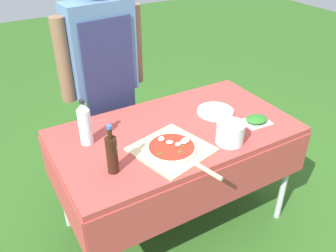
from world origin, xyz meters
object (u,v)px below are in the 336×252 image
object	(u,v)px
prep_table	(175,140)
herb_container	(257,120)
pizza_on_peel	(173,149)
plate_stack	(215,111)
water_bottle	(85,123)
person_cook	(103,71)
mixing_tub	(230,133)
oil_bottle	(112,154)

from	to	relation	value
prep_table	herb_container	world-z (taller)	herb_container
pizza_on_peel	plate_stack	world-z (taller)	pizza_on_peel
prep_table	water_bottle	size ratio (longest dim) A/B	5.32
person_cook	prep_table	bearing A→B (deg)	102.74
person_cook	pizza_on_peel	world-z (taller)	person_cook
water_bottle	plate_stack	world-z (taller)	water_bottle
pizza_on_peel	herb_container	distance (m)	0.61
mixing_tub	plate_stack	size ratio (longest dim) A/B	0.67
person_cook	herb_container	distance (m)	1.07
prep_table	pizza_on_peel	size ratio (longest dim) A/B	2.56
oil_bottle	mixing_tub	bearing A→B (deg)	-7.69
mixing_tub	plate_stack	world-z (taller)	mixing_tub
pizza_on_peel	herb_container	bearing A→B (deg)	-14.54
herb_container	plate_stack	bearing A→B (deg)	122.81
herb_container	mixing_tub	bearing A→B (deg)	-163.30
person_cook	herb_container	size ratio (longest dim) A/B	9.42
person_cook	oil_bottle	size ratio (longest dim) A/B	6.00
pizza_on_peel	plate_stack	xyz separation A→B (m)	(0.46, 0.22, -0.00)
oil_bottle	herb_container	distance (m)	0.96
person_cook	water_bottle	distance (m)	0.58
prep_table	mixing_tub	xyz separation A→B (m)	(0.19, -0.27, 0.14)
prep_table	oil_bottle	world-z (taller)	oil_bottle
pizza_on_peel	mixing_tub	world-z (taller)	mixing_tub
oil_bottle	plate_stack	distance (m)	0.84
pizza_on_peel	water_bottle	bearing A→B (deg)	126.28
pizza_on_peel	water_bottle	distance (m)	0.51
oil_bottle	prep_table	bearing A→B (deg)	20.55
mixing_tub	plate_stack	distance (m)	0.34
herb_container	plate_stack	distance (m)	0.27
person_cook	herb_container	xyz separation A→B (m)	(0.67, -0.81, -0.17)
mixing_tub	pizza_on_peel	bearing A→B (deg)	164.56
water_bottle	mixing_tub	distance (m)	0.81
prep_table	pizza_on_peel	distance (m)	0.24
oil_bottle	water_bottle	world-z (taller)	water_bottle
mixing_tub	plate_stack	xyz separation A→B (m)	(0.14, 0.31, -0.05)
pizza_on_peel	prep_table	bearing A→B (deg)	40.43
prep_table	plate_stack	xyz separation A→B (m)	(0.33, 0.04, 0.09)
prep_table	mixing_tub	world-z (taller)	mixing_tub
water_bottle	person_cook	bearing A→B (deg)	57.85
person_cook	plate_stack	world-z (taller)	person_cook
water_bottle	plate_stack	distance (m)	0.85
person_cook	oil_bottle	xyz separation A→B (m)	(-0.28, -0.80, -0.08)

